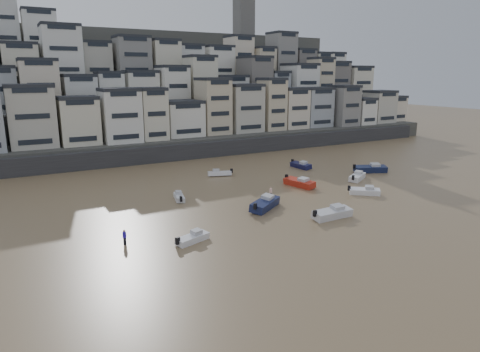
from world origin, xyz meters
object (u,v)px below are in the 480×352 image
boat_f (179,196)px  boat_g (370,168)px  boat_d (357,176)px  boat_e (299,181)px  boat_b (365,190)px  person_pink (271,193)px  person_blue (125,237)px  boat_a (332,212)px  boat_j (192,237)px  boat_c (265,202)px  boat_h (220,172)px  boat_i (301,164)px

boat_f → boat_g: bearing=-77.1°
boat_d → boat_f: bearing=142.7°
boat_d → boat_e: 11.91m
boat_b → person_pink: 15.04m
boat_f → person_blue: (-11.63, -13.38, 0.28)m
boat_a → boat_e: size_ratio=0.99×
boat_d → boat_j: boat_d is taller
boat_a → boat_e: bearing=67.4°
boat_a → boat_c: size_ratio=0.91×
boat_a → person_blue: bearing=169.8°
boat_j → boat_d: bearing=0.1°
boat_b → boat_h: bearing=161.5°
boat_g → boat_i: boat_g is taller
boat_g → boat_b: bearing=-114.6°
boat_h → person_pink: 17.01m
boat_c → boat_d: boat_c is taller
boat_i → person_blue: person_blue is taller
boat_a → boat_g: size_ratio=0.92×
boat_b → boat_i: size_ratio=0.94×
boat_b → boat_c: bearing=-145.7°
boat_c → boat_j: bearing=171.2°
boat_b → person_pink: bearing=-162.4°
boat_a → boat_j: 19.34m
boat_a → boat_g: boat_g is taller
person_blue → boat_b: bearing=2.9°
person_blue → boat_c: bearing=9.5°
boat_j → person_blue: bearing=137.7°
boat_h → boat_j: bearing=76.2°
boat_f → boat_e: bearing=-83.0°
boat_e → person_pink: size_ratio=3.62×
boat_f → person_pink: person_pink is taller
boat_f → boat_g: size_ratio=0.64×
boat_g → boat_a: bearing=-120.9°
person_blue → person_pink: 25.35m
boat_c → boat_d: bearing=-19.1°
boat_d → boat_f: 32.67m
boat_e → boat_h: size_ratio=1.32×
person_pink → boat_f: bearing=154.9°
person_pink → boat_j: bearing=-148.9°
boat_c → person_blue: 20.89m
boat_g → boat_j: size_ratio=1.51×
boat_b → boat_j: size_ratio=1.13×
boat_a → boat_j: (-19.29, 1.31, -0.23)m
person_blue → boat_e: bearing=18.8°
boat_f → boat_i: (29.64, 9.15, 0.15)m
boat_d → boat_f: size_ratio=1.34×
boat_g → boat_c: bearing=-138.4°
boat_c → person_blue: (-20.60, -3.44, -0.07)m
boat_i → boat_b: bearing=-12.9°
boat_b → boat_d: bearing=91.8°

